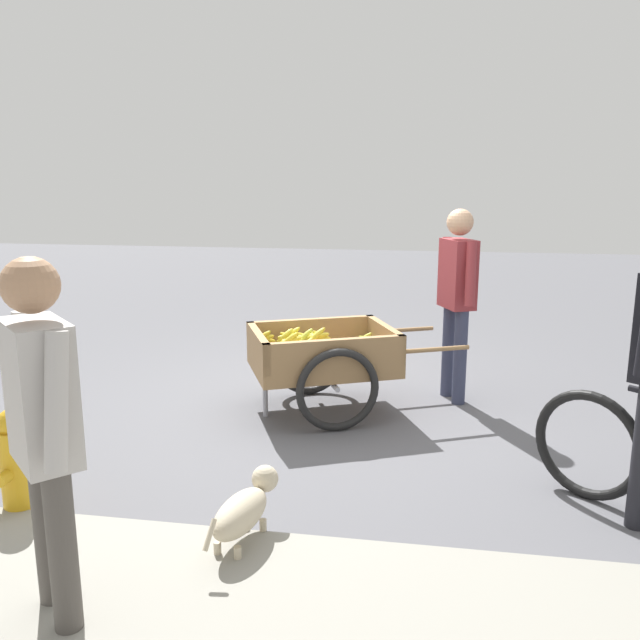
{
  "coord_description": "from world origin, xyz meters",
  "views": [
    {
      "loc": [
        -0.85,
        5.01,
        1.86
      ],
      "look_at": [
        -0.02,
        0.02,
        0.75
      ],
      "focal_mm": 36.61,
      "sensor_mm": 36.0,
      "label": 1
    }
  ],
  "objects_px": {
    "fruit_cart": "(322,359)",
    "plastic_bucket": "(372,351)",
    "fire_hydrant": "(17,468)",
    "bystander_person": "(43,422)",
    "dog": "(244,510)",
    "vendor_person": "(457,288)"
  },
  "relations": [
    {
      "from": "fruit_cart",
      "to": "fire_hydrant",
      "type": "xyz_separation_m",
      "value": [
        1.33,
        2.02,
        -0.1
      ]
    },
    {
      "from": "dog",
      "to": "plastic_bucket",
      "type": "distance_m",
      "value": 3.55
    },
    {
      "from": "vendor_person",
      "to": "fire_hydrant",
      "type": "bearing_deg",
      "value": 46.22
    },
    {
      "from": "fire_hydrant",
      "to": "plastic_bucket",
      "type": "bearing_deg",
      "value": -115.4
    },
    {
      "from": "vendor_person",
      "to": "bystander_person",
      "type": "bearing_deg",
      "value": 62.95
    },
    {
      "from": "fruit_cart",
      "to": "bystander_person",
      "type": "distance_m",
      "value": 2.93
    },
    {
      "from": "vendor_person",
      "to": "dog",
      "type": "bearing_deg",
      "value": 67.34
    },
    {
      "from": "vendor_person",
      "to": "dog",
      "type": "distance_m",
      "value": 2.92
    },
    {
      "from": "fruit_cart",
      "to": "fire_hydrant",
      "type": "relative_size",
      "value": 2.71
    },
    {
      "from": "vendor_person",
      "to": "dog",
      "type": "relative_size",
      "value": 2.43
    },
    {
      "from": "fruit_cart",
      "to": "vendor_person",
      "type": "distance_m",
      "value": 1.27
    },
    {
      "from": "vendor_person",
      "to": "bystander_person",
      "type": "distance_m",
      "value": 3.69
    },
    {
      "from": "vendor_person",
      "to": "bystander_person",
      "type": "relative_size",
      "value": 1.02
    },
    {
      "from": "dog",
      "to": "fire_hydrant",
      "type": "relative_size",
      "value": 0.99
    },
    {
      "from": "fire_hydrant",
      "to": "plastic_bucket",
      "type": "relative_size",
      "value": 2.27
    },
    {
      "from": "vendor_person",
      "to": "fruit_cart",
      "type": "bearing_deg",
      "value": 23.86
    },
    {
      "from": "vendor_person",
      "to": "bystander_person",
      "type": "xyz_separation_m",
      "value": [
        1.68,
        3.28,
        -0.02
      ]
    },
    {
      "from": "dog",
      "to": "fire_hydrant",
      "type": "distance_m",
      "value": 1.3
    },
    {
      "from": "fruit_cart",
      "to": "plastic_bucket",
      "type": "height_order",
      "value": "fruit_cart"
    },
    {
      "from": "plastic_bucket",
      "to": "bystander_person",
      "type": "height_order",
      "value": "bystander_person"
    },
    {
      "from": "fruit_cart",
      "to": "fire_hydrant",
      "type": "distance_m",
      "value": 2.42
    },
    {
      "from": "fire_hydrant",
      "to": "bystander_person",
      "type": "distance_m",
      "value": 1.23
    }
  ]
}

